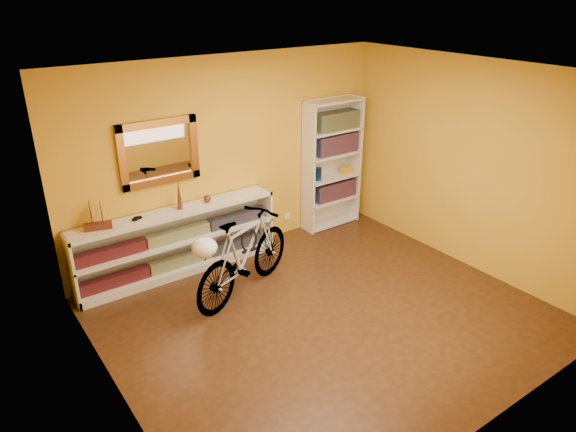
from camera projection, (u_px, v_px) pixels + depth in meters
floor at (325, 316)px, 5.82m from camera, size 4.50×4.00×0.01m
ceiling at (333, 75)px, 4.77m from camera, size 4.50×4.00×0.01m
back_wall at (229, 158)px, 6.79m from camera, size 4.50×0.01×2.60m
left_wall at (104, 273)px, 4.10m from camera, size 0.01×4.00×2.60m
right_wall at (470, 166)px, 6.49m from camera, size 0.01×4.00×2.60m
gilt_mirror at (159, 152)px, 6.15m from camera, size 0.98×0.06×0.78m
wall_socket at (287, 216)px, 7.68m from camera, size 0.09×0.02×0.09m
console_unit at (178, 242)px, 6.53m from camera, size 2.60×0.35×0.85m
cd_row_lower at (180, 260)px, 6.62m from camera, size 2.50×0.13×0.14m
cd_row_upper at (178, 234)px, 6.48m from camera, size 2.50×0.13×0.14m
model_ship at (96, 215)px, 5.80m from camera, size 0.32×0.19×0.36m
toy_car at (137, 220)px, 6.11m from camera, size 0.00×0.01×0.00m
bronze_ornament at (179, 194)px, 6.32m from camera, size 0.07×0.07×0.39m
decorative_orb at (207, 199)px, 6.57m from camera, size 0.09×0.09×0.09m
bookcase at (332, 164)px, 7.65m from camera, size 0.90×0.30×1.90m
book_row_a at (334, 190)px, 7.84m from camera, size 0.70×0.22×0.26m
book_row_b at (335, 143)px, 7.56m from camera, size 0.70×0.22×0.28m
book_row_c at (336, 120)px, 7.42m from camera, size 0.70×0.22×0.25m
travel_mug at (319, 174)px, 7.54m from camera, size 0.09×0.09×0.19m
red_tin at (321, 125)px, 7.32m from camera, size 0.15×0.15×0.19m
yellow_bag at (346, 170)px, 7.80m from camera, size 0.16×0.11×0.13m
bicycle at (244, 255)px, 6.05m from camera, size 1.04×1.74×1.00m
helmet at (205, 248)px, 5.40m from camera, size 0.27×0.26×0.20m
u_lock at (249, 240)px, 6.07m from camera, size 0.21×0.02×0.21m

